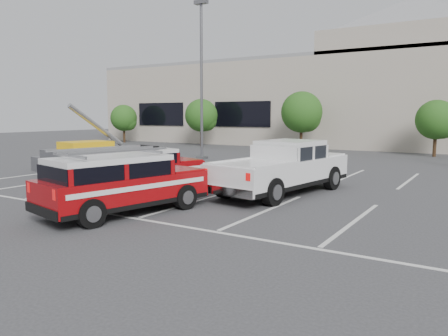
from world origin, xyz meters
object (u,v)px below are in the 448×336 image
object	(u,v)px
ladder_suv	(121,187)
light_pole_left	(202,80)
tree_far_left	(125,119)
tree_left	(202,117)
white_pickup	(283,173)
tree_mid_left	(303,114)
tree_mid_right	(438,121)
utility_rig	(84,158)
fire_chief_suv	(138,172)
convention_building	(393,96)

from	to	relation	value
ladder_suv	light_pole_left	bearing A→B (deg)	129.00
tree_far_left	tree_left	world-z (taller)	tree_left
light_pole_left	white_pickup	size ratio (longest dim) A/B	1.53
tree_mid_left	tree_mid_right	xyz separation A→B (m)	(10.00, -0.00, -0.54)
tree_mid_left	light_pole_left	world-z (taller)	light_pole_left
tree_mid_right	white_pickup	bearing A→B (deg)	-99.65
tree_far_left	light_pole_left	distance (m)	19.85
tree_far_left	tree_left	xyz separation A→B (m)	(10.00, 0.00, 0.27)
tree_mid_left	light_pole_left	size ratio (longest dim) A/B	0.47
tree_left	ladder_suv	bearing A→B (deg)	-60.24
tree_far_left	utility_rig	size ratio (longest dim) A/B	0.92
tree_mid_left	tree_mid_right	bearing A→B (deg)	-0.00
tree_mid_right	light_pole_left	xyz separation A→B (m)	(-13.09, -10.05, 2.68)
fire_chief_suv	ladder_suv	xyz separation A→B (m)	(2.35, -3.27, 0.08)
tree_mid_right	utility_rig	world-z (taller)	tree_mid_right
tree_mid_left	fire_chief_suv	distance (m)	21.54
convention_building	tree_mid_right	world-z (taller)	convention_building
tree_far_left	light_pole_left	xyz separation A→B (m)	(16.91, -10.05, 2.68)
light_pole_left	fire_chief_suv	xyz separation A→B (m)	(4.81, -11.29, -4.47)
fire_chief_suv	utility_rig	bearing A→B (deg)	173.64
tree_mid_right	tree_mid_left	bearing A→B (deg)	180.00
fire_chief_suv	ladder_suv	size ratio (longest dim) A/B	0.99
tree_far_left	utility_rig	distance (m)	23.93
white_pickup	convention_building	bearing A→B (deg)	102.11
tree_mid_left	ladder_suv	bearing A→B (deg)	-80.61
tree_far_left	fire_chief_suv	xyz separation A→B (m)	(21.72, -21.34, -1.79)
convention_building	tree_mid_left	distance (m)	11.19
fire_chief_suv	utility_rig	distance (m)	7.18
convention_building	white_pickup	world-z (taller)	convention_building
fire_chief_suv	white_pickup	world-z (taller)	white_pickup
tree_mid_left	white_pickup	distance (m)	20.26
convention_building	fire_chief_suv	distance (m)	31.60
white_pickup	tree_left	bearing A→B (deg)	140.26
tree_left	white_pickup	distance (m)	25.40
white_pickup	tree_mid_left	bearing A→B (deg)	118.42
tree_mid_right	white_pickup	xyz separation A→B (m)	(-3.22, -18.96, -1.71)
tree_mid_left	white_pickup	size ratio (longest dim) A/B	0.72
tree_far_left	ladder_suv	xyz separation A→B (m)	(24.07, -24.61, -1.71)
tree_mid_right	fire_chief_suv	bearing A→B (deg)	-111.21
convention_building	white_pickup	xyz separation A→B (m)	(1.69, -28.78, -3.93)
utility_rig	ladder_suv	bearing A→B (deg)	-24.05
fire_chief_suv	ladder_suv	bearing A→B (deg)	-36.77
tree_mid_right	ladder_suv	world-z (taller)	tree_mid_right
ladder_suv	tree_mid_left	bearing A→B (deg)	112.21
convention_building	tree_mid_right	bearing A→B (deg)	-63.43
tree_far_left	tree_mid_left	size ratio (longest dim) A/B	0.82
tree_far_left	fire_chief_suv	distance (m)	30.50
tree_far_left	ladder_suv	size ratio (longest dim) A/B	0.75
tree_mid_right	ladder_suv	distance (m)	25.37
ladder_suv	utility_rig	distance (m)	10.85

